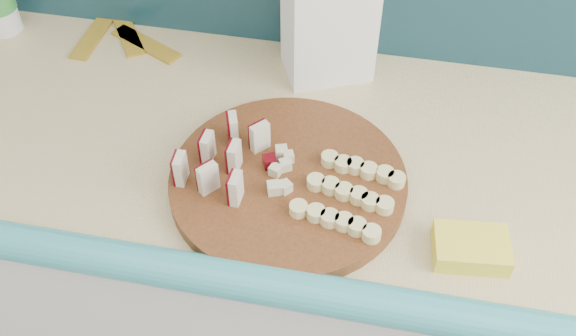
% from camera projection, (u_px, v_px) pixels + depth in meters
% --- Properties ---
extents(kitchen_counter, '(2.20, 0.63, 0.91)m').
position_uv_depth(kitchen_counter, '(299.00, 282.00, 1.46)').
color(kitchen_counter, silver).
rests_on(kitchen_counter, ground).
extents(cutting_board, '(0.47, 0.47, 0.02)m').
position_uv_depth(cutting_board, '(288.00, 181.00, 1.05)').
color(cutting_board, '#4A250F').
rests_on(cutting_board, kitchen_counter).
extents(apple_wedges, '(0.13, 0.16, 0.05)m').
position_uv_depth(apple_wedges, '(222.00, 157.00, 1.03)').
color(apple_wedges, beige).
rests_on(apple_wedges, cutting_board).
extents(apple_chunks, '(0.05, 0.06, 0.02)m').
position_uv_depth(apple_chunks, '(274.00, 168.00, 1.04)').
color(apple_chunks, beige).
rests_on(apple_chunks, cutting_board).
extents(banana_slices, '(0.17, 0.17, 0.02)m').
position_uv_depth(banana_slices, '(350.00, 194.00, 1.00)').
color(banana_slices, '#E7D88D').
rests_on(banana_slices, cutting_board).
extents(flour_bag, '(0.19, 0.17, 0.27)m').
position_uv_depth(flour_bag, '(329.00, 10.00, 1.16)').
color(flour_bag, white).
rests_on(flour_bag, kitchen_counter).
extents(sponge, '(0.12, 0.09, 0.03)m').
position_uv_depth(sponge, '(471.00, 248.00, 0.95)').
color(sponge, '#FFF243').
rests_on(sponge, kitchen_counter).
extents(banana_peel, '(0.22, 0.19, 0.01)m').
position_uv_depth(banana_peel, '(122.00, 37.00, 1.33)').
color(banana_peel, gold).
rests_on(banana_peel, kitchen_counter).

